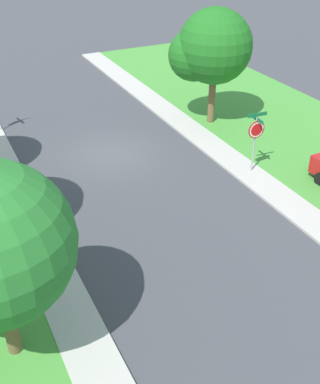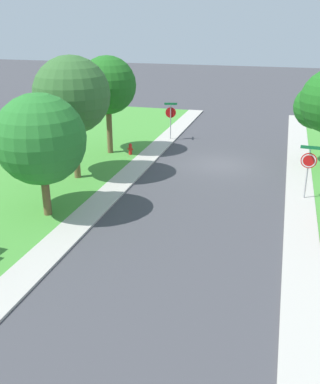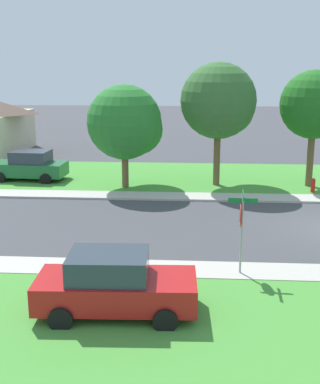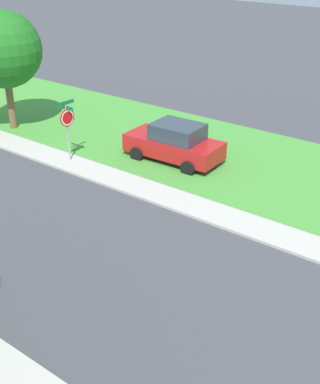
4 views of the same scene
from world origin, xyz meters
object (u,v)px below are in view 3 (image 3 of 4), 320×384
car_green_near_corner (29,166)px  tree_sidewalk_near (128,124)px  stop_sign_far_corner (241,219)px  car_red_kerbside_mid (114,284)px  tree_across_right (221,103)px  fire_hydrant (313,186)px  tree_corner_large (316,107)px

car_green_near_corner → tree_sidewalk_near: bearing=-101.9°
stop_sign_far_corner → car_red_kerbside_mid: 4.69m
car_red_kerbside_mid → tree_across_right: (15.28, -3.52, 3.65)m
fire_hydrant → stop_sign_far_corner: bearing=156.4°
tree_sidewalk_near → car_green_near_corner: bearing=78.1°
stop_sign_far_corner → tree_sidewalk_near: size_ratio=0.50×
car_green_near_corner → tree_corner_large: size_ratio=0.70×
fire_hydrant → tree_corner_large: bearing=-7.8°
tree_across_right → fire_hydrant: 6.51m
car_red_kerbside_mid → tree_corner_large: bearing=-29.2°
car_green_near_corner → car_red_kerbside_mid: (-15.63, -7.35, 0.00)m
tree_sidewalk_near → car_red_kerbside_mid: bearing=-174.3°
tree_corner_large → fire_hydrant: size_ratio=7.60×
car_green_near_corner → stop_sign_far_corner: bearing=-139.4°
stop_sign_far_corner → car_green_near_corner: stop_sign_far_corner is taller
tree_sidewalk_near → tree_across_right: bearing=-79.7°
tree_across_right → tree_corner_large: (0.02, -5.03, -0.17)m
tree_across_right → tree_sidewalk_near: size_ratio=1.20×
car_red_kerbside_mid → fire_hydrant: car_red_kerbside_mid is taller
car_red_kerbside_mid → tree_corner_large: 17.87m
car_green_near_corner → tree_across_right: size_ratio=0.66×
tree_across_right → tree_corner_large: bearing=-89.7°
car_green_near_corner → fire_hydrant: (-1.97, -15.67, -0.44)m
car_green_near_corner → tree_across_right: 11.47m
fire_hydrant → tree_sidewalk_near: bearing=85.7°
car_red_kerbside_mid → fire_hydrant: bearing=-31.4°
tree_across_right → tree_sidewalk_near: 5.14m
stop_sign_far_corner → car_green_near_corner: bearing=40.6°
stop_sign_far_corner → tree_corner_large: size_ratio=0.44×
tree_across_right → fire_hydrant: tree_across_right is taller
tree_corner_large → car_green_near_corner: bearing=88.8°
fire_hydrant → car_red_kerbside_mid: bearing=148.6°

